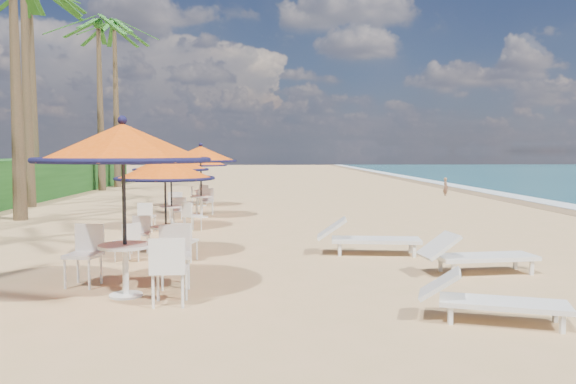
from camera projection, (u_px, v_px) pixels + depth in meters
name	position (u px, v px, depth m)	size (l,w,h in m)	color
ground	(438.00, 295.00, 8.44)	(160.00, 160.00, 0.00)	tan
station_0	(126.00, 165.00, 8.26)	(2.57, 2.57, 2.68)	black
station_1	(163.00, 181.00, 11.40)	(2.03, 2.03, 2.12)	black
station_2	(171.00, 172.00, 15.52)	(2.09, 2.09, 2.18)	black
station_3	(199.00, 163.00, 18.22)	(2.33, 2.33, 2.43)	black
station_4	(201.00, 165.00, 22.04)	(2.03, 2.10, 2.12)	black
lounger_near	(488.00, 299.00, 7.07)	(1.89, 1.11, 0.65)	white
lounger_mid	(474.00, 254.00, 9.87)	(2.11, 0.86, 0.74)	white
lounger_far	(365.00, 237.00, 11.74)	(2.21, 0.93, 0.77)	white
palm_5	(30.00, 3.00, 26.47)	(5.00, 5.00, 10.02)	brown
palm_6	(98.00, 34.00, 30.35)	(5.00, 5.00, 9.32)	brown
palm_7	(114.00, 35.00, 33.32)	(5.00, 5.00, 9.88)	brown
person	(446.00, 186.00, 27.01)	(0.34, 0.23, 0.94)	brown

